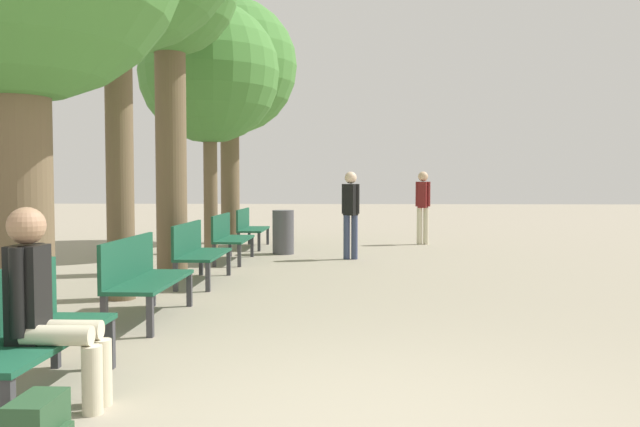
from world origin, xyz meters
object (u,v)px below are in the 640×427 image
Objects in this scene: bench_row_4 at (249,226)px; pedestrian_near at (351,209)px; bench_row_0 at (20,327)px; bench_row_1 at (142,273)px; trash_bin at (283,232)px; tree_row_3 at (210,74)px; person_seated at (46,303)px; bench_row_3 at (229,235)px; tree_row_4 at (229,68)px; bench_row_2 at (197,249)px; pedestrian_mid at (423,203)px.

pedestrian_near is (2.28, -2.06, 0.47)m from bench_row_4.
pedestrian_near is at bearing 73.95° from bench_row_0.
bench_row_1 is 1.75× the size of trash_bin.
bench_row_0 is at bearing -90.00° from bench_row_1.
bench_row_4 is at bearing 90.00° from bench_row_0.
bench_row_4 is at bearing 58.69° from tree_row_3.
trash_bin is at bearing 85.84° from person_seated.
bench_row_4 is (0.00, 2.49, 0.00)m from bench_row_3.
pedestrian_near is at bearing 75.84° from person_seated.
pedestrian_near is (2.93, -3.22, -3.29)m from tree_row_4.
tree_row_3 is at bearing 174.59° from trash_bin.
person_seated is at bearing -84.35° from tree_row_3.
pedestrian_near is 1.86× the size of trash_bin.
tree_row_4 is at bearing 96.02° from bench_row_2.
tree_row_4 is 3.53× the size of pedestrian_near.
pedestrian_near is (2.28, 7.92, 0.47)m from bench_row_0.
tree_row_4 is 3.41× the size of pedestrian_mid.
pedestrian_mid reaches higher than bench_row_0.
pedestrian_near is (2.28, 0.44, 0.47)m from bench_row_3.
person_seated is (0.90, -11.28, -3.57)m from tree_row_4.
bench_row_3 is at bearing -169.10° from pedestrian_near.
bench_row_2 is 3.88m from trash_bin.
bench_row_0 is 0.27× the size of tree_row_4.
pedestrian_near is at bearing -42.05° from bench_row_4.
bench_row_3 is (0.00, 7.48, 0.00)m from bench_row_0.
bench_row_4 is 3.99m from tree_row_4.
bench_row_1 is at bearing -90.00° from bench_row_4.
pedestrian_mid is (3.78, 11.05, 0.31)m from person_seated.
bench_row_2 is at bearing 90.00° from bench_row_0.
tree_row_4 reaches higher than pedestrian_near.
pedestrian_near is at bearing -120.34° from pedestrian_mid.
bench_row_3 is (0.00, 2.49, 0.00)m from bench_row_2.
tree_row_3 is 9.59m from person_seated.
pedestrian_mid is (4.03, 8.42, 0.50)m from bench_row_1.
tree_row_3 is at bearing 99.39° from bench_row_2.
bench_row_4 is 0.94× the size of pedestrian_near.
bench_row_4 is at bearing 137.95° from pedestrian_near.
tree_row_4 is (-0.65, 3.66, 3.76)m from bench_row_3.
person_seated is 0.75× the size of pedestrian_mid.
tree_row_4 is at bearing 94.54° from person_seated.
tree_row_3 is 5.78m from pedestrian_mid.
trash_bin is (1.54, -0.15, -3.28)m from tree_row_3.
bench_row_3 is at bearing 90.00° from bench_row_2.
tree_row_3 is (-0.65, 8.91, 3.24)m from bench_row_0.
tree_row_3 is 3.97× the size of person_seated.
bench_row_3 is at bearing 91.85° from person_seated.
tree_row_3 is 2.29m from tree_row_4.
tree_row_4 is (-0.65, 6.15, 3.76)m from bench_row_2.
person_seated is 8.31m from pedestrian_near.
tree_row_4 reaches higher than person_seated.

